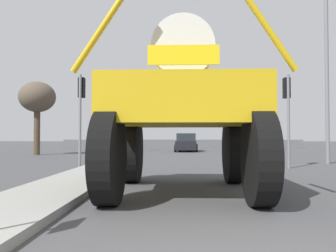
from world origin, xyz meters
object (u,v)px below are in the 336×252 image
at_px(oversize_sprayer, 183,108).
at_px(streetlight_near_right, 330,63).
at_px(traffic_signal_far_right, 129,118).
at_px(traffic_signal_far_left, 133,122).
at_px(sedan_ahead, 186,143).
at_px(bare_tree_left, 37,98).
at_px(traffic_signal_near_right, 287,100).
at_px(traffic_signal_near_left, 81,100).

relative_size(oversize_sprayer, streetlight_near_right, 0.59).
bearing_deg(oversize_sprayer, streetlight_near_right, -39.83).
distance_m(oversize_sprayer, traffic_signal_far_right, 21.66).
relative_size(traffic_signal_far_left, traffic_signal_far_right, 0.89).
relative_size(oversize_sprayer, sedan_ahead, 1.23).
bearing_deg(oversize_sprayer, bare_tree_left, 33.12).
distance_m(traffic_signal_near_right, bare_tree_left, 16.97).
distance_m(traffic_signal_near_right, traffic_signal_far_left, 17.22).
distance_m(traffic_signal_near_right, traffic_signal_far_right, 17.39).
relative_size(traffic_signal_near_right, bare_tree_left, 0.76).
distance_m(traffic_signal_near_left, traffic_signal_far_right, 15.08).
xyz_separation_m(traffic_signal_near_right, bare_tree_left, (-14.19, 9.24, 1.12)).
height_order(oversize_sprayer, traffic_signal_far_left, oversize_sprayer).
bearing_deg(traffic_signal_near_right, oversize_sprayer, -125.66).
xyz_separation_m(sedan_ahead, traffic_signal_near_right, (3.73, -14.89, 2.07)).
height_order(oversize_sprayer, traffic_signal_far_right, oversize_sprayer).
bearing_deg(sedan_ahead, traffic_signal_near_left, 165.44).
xyz_separation_m(oversize_sprayer, streetlight_near_right, (7.15, 8.38, 2.83)).
relative_size(oversize_sprayer, traffic_signal_near_left, 1.33).
distance_m(sedan_ahead, traffic_signal_near_right, 15.49).
distance_m(sedan_ahead, traffic_signal_near_left, 15.79).
bearing_deg(sedan_ahead, oversize_sprayer, -178.48).
distance_m(oversize_sprayer, sedan_ahead, 21.07).
relative_size(traffic_signal_far_right, streetlight_near_right, 0.45).
bearing_deg(traffic_signal_far_right, oversize_sprayer, -78.66).
bearing_deg(streetlight_near_right, traffic_signal_far_left, 130.67).
relative_size(traffic_signal_near_left, traffic_signal_near_right, 1.01).
relative_size(sedan_ahead, streetlight_near_right, 0.48).
height_order(sedan_ahead, traffic_signal_far_right, traffic_signal_far_right).
relative_size(traffic_signal_far_right, bare_tree_left, 0.77).
bearing_deg(bare_tree_left, traffic_signal_far_left, 44.78).
bearing_deg(streetlight_near_right, traffic_signal_near_right, -140.81).
bearing_deg(traffic_signal_near_right, traffic_signal_far_right, 119.85).
relative_size(sedan_ahead, traffic_signal_far_right, 1.07).
height_order(sedan_ahead, traffic_signal_near_right, traffic_signal_near_right).
height_order(oversize_sprayer, sedan_ahead, oversize_sprayer).
bearing_deg(sedan_ahead, traffic_signal_near_right, -162.58).
relative_size(traffic_signal_near_left, bare_tree_left, 0.76).
xyz_separation_m(traffic_signal_far_left, traffic_signal_far_right, (-0.37, -0.01, 0.32)).
xyz_separation_m(sedan_ahead, traffic_signal_far_left, (-4.56, 0.20, 1.82)).
bearing_deg(streetlight_near_right, sedan_ahead, 117.13).
bearing_deg(bare_tree_left, traffic_signal_far_right, 46.58).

